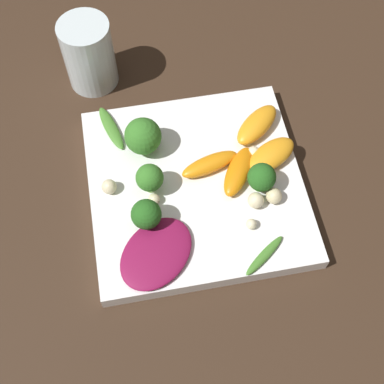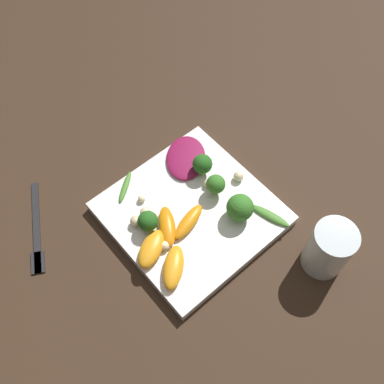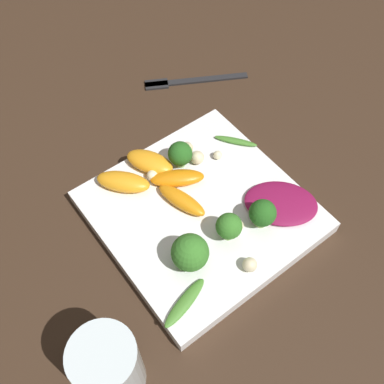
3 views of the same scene
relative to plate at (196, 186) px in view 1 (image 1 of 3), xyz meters
name	(u,v)px [view 1 (image 1 of 3)]	position (x,y,z in m)	size (l,w,h in m)	color
ground_plane	(196,190)	(0.00, 0.00, -0.01)	(2.40, 2.40, 0.00)	#382619
plate	(196,186)	(0.00, 0.00, 0.00)	(0.25, 0.25, 0.02)	white
drinking_glass	(89,54)	(-0.10, 0.19, 0.04)	(0.07, 0.07, 0.09)	silver
radicchio_leaf_0	(156,253)	(-0.06, -0.08, 0.02)	(0.11, 0.11, 0.01)	maroon
orange_segment_0	(257,125)	(0.09, 0.06, 0.02)	(0.07, 0.07, 0.02)	orange
orange_segment_1	(210,164)	(0.02, 0.02, 0.02)	(0.07, 0.04, 0.02)	orange
orange_segment_2	(239,173)	(0.05, 0.00, 0.02)	(0.06, 0.07, 0.02)	orange
orange_segment_3	(271,155)	(0.09, 0.01, 0.02)	(0.07, 0.06, 0.02)	orange
broccoli_floret_0	(143,136)	(-0.05, 0.06, 0.04)	(0.04, 0.04, 0.05)	#7A9E51
broccoli_floret_1	(262,178)	(0.07, -0.02, 0.03)	(0.03, 0.03, 0.04)	#7A9E51
broccoli_floret_2	(149,175)	(-0.05, 0.00, 0.03)	(0.03, 0.03, 0.04)	#84AD5B
broccoli_floret_3	(146,215)	(-0.06, -0.04, 0.03)	(0.03, 0.03, 0.04)	#7A9E51
arugula_sprig_0	(264,255)	(0.06, -0.11, 0.01)	(0.05, 0.04, 0.01)	#47842D
arugula_sprig_1	(111,128)	(-0.09, 0.09, 0.01)	(0.03, 0.07, 0.01)	#47842D
macadamia_nut_0	(256,200)	(0.06, -0.04, 0.02)	(0.02, 0.02, 0.02)	beige
macadamia_nut_1	(109,187)	(-0.10, 0.01, 0.02)	(0.02, 0.02, 0.02)	beige
macadamia_nut_2	(274,196)	(0.08, -0.04, 0.02)	(0.02, 0.02, 0.02)	beige
macadamia_nut_3	(254,152)	(0.07, 0.02, 0.02)	(0.02, 0.02, 0.02)	beige
macadamia_nut_4	(154,199)	(-0.05, -0.02, 0.02)	(0.01, 0.01, 0.01)	beige
macadamia_nut_5	(251,224)	(0.05, -0.07, 0.02)	(0.01, 0.01, 0.01)	beige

